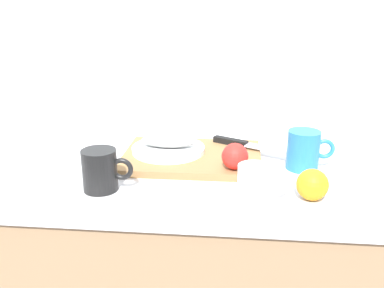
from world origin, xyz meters
name	(u,v)px	position (x,y,z in m)	size (l,w,h in m)	color
back_wall	(160,28)	(0.00, 0.33, 1.25)	(3.20, 0.05, 2.50)	silver
cutting_board	(192,157)	(0.13, 0.04, 0.91)	(0.39, 0.28, 0.02)	olive
white_plate	(168,149)	(0.06, 0.05, 0.93)	(0.21, 0.21, 0.01)	white
fish_fillet	(168,141)	(0.06, 0.05, 0.95)	(0.16, 0.07, 0.04)	#999E99
chef_knife	(246,145)	(0.29, 0.11, 0.93)	(0.27, 0.16, 0.02)	silver
tomato_0	(235,156)	(0.25, -0.06, 0.95)	(0.07, 0.07, 0.07)	red
coffee_mug_0	(304,150)	(0.44, 0.01, 0.95)	(0.13, 0.09, 0.11)	#2672B2
coffee_mug_1	(256,183)	(0.30, -0.20, 0.94)	(0.12, 0.08, 0.09)	white
coffee_mug_2	(101,170)	(-0.07, -0.18, 0.95)	(0.12, 0.08, 0.10)	black
orange_1	(312,185)	(0.43, -0.18, 0.94)	(0.07, 0.07, 0.07)	orange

